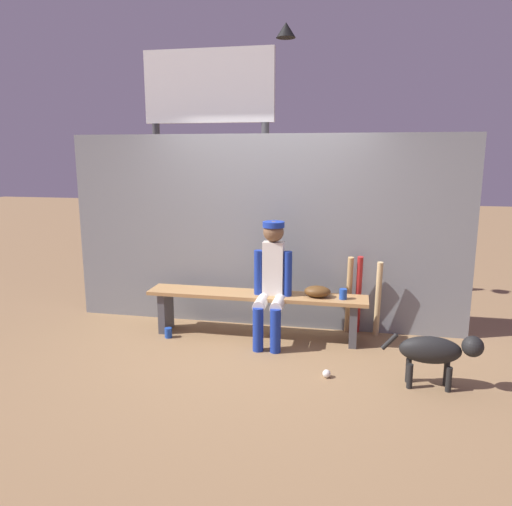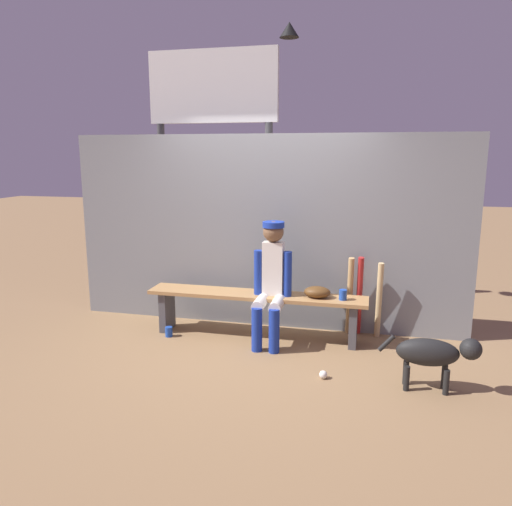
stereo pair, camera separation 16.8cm
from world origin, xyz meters
name	(u,v)px [view 1 (the left image)]	position (x,y,z in m)	size (l,w,h in m)	color
ground_plane	(256,337)	(0.00, 0.00, 0.00)	(30.00, 30.00, 0.00)	olive
chainlink_fence	(263,233)	(0.00, 0.41, 1.11)	(4.59, 0.03, 2.21)	gray
dugout_bench	(256,303)	(0.00, 0.00, 0.38)	(2.40, 0.36, 0.50)	#AD7F4C
player_seated	(271,278)	(0.19, -0.11, 0.71)	(0.41, 0.55, 1.30)	silver
baseball_glove	(317,291)	(0.67, 0.00, 0.56)	(0.28, 0.20, 0.12)	#593819
bat_wood_tan	(349,295)	(0.99, 0.31, 0.45)	(0.06, 0.06, 0.89)	tan
bat_aluminum_red	(358,295)	(1.10, 0.32, 0.45)	(0.06, 0.06, 0.91)	#B22323
bat_wood_natural	(378,299)	(1.31, 0.29, 0.43)	(0.06, 0.06, 0.85)	tan
baseball	(327,374)	(0.83, -0.86, 0.04)	(0.07, 0.07, 0.07)	white
cup_on_ground	(168,333)	(-0.94, -0.22, 0.06)	(0.08, 0.08, 0.11)	#1E47AD
cup_on_bench	(343,294)	(0.94, -0.02, 0.55)	(0.08, 0.08, 0.11)	#1E47AD
scoreboard	(213,117)	(-0.86, 1.39, 2.47)	(2.02, 0.27, 3.56)	#3F3F42
dog	(437,351)	(1.76, -0.86, 0.34)	(0.84, 0.20, 0.49)	black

